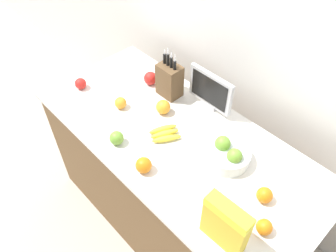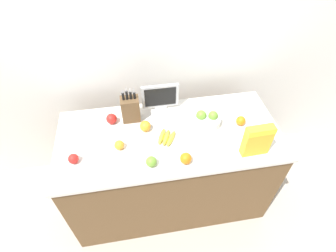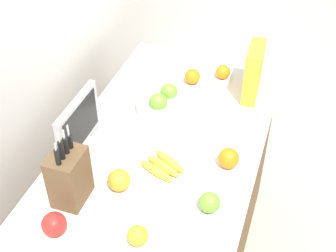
# 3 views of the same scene
# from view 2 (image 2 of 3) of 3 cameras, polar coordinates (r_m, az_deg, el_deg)

# --- Properties ---
(ground_plane) EXTENTS (14.00, 14.00, 0.00)m
(ground_plane) POSITION_cam_2_polar(r_m,az_deg,el_deg) (2.71, 0.26, -14.82)
(ground_plane) COLOR #B2A899
(wall_back) EXTENTS (9.00, 0.06, 2.60)m
(wall_back) POSITION_cam_2_polar(r_m,az_deg,el_deg) (2.20, -2.38, 16.93)
(wall_back) COLOR silver
(wall_back) RESTS_ON ground_plane
(counter) EXTENTS (1.69, 0.77, 0.90)m
(counter) POSITION_cam_2_polar(r_m,az_deg,el_deg) (2.32, 0.30, -9.32)
(counter) COLOR brown
(counter) RESTS_ON ground_plane
(knife_block) EXTENTS (0.14, 0.11, 0.32)m
(knife_block) POSITION_cam_2_polar(r_m,az_deg,el_deg) (2.04, -8.15, 3.71)
(knife_block) COLOR brown
(knife_block) RESTS_ON counter
(small_monitor) EXTENTS (0.29, 0.03, 0.24)m
(small_monitor) POSITION_cam_2_polar(r_m,az_deg,el_deg) (2.10, -1.72, 6.39)
(small_monitor) COLOR #B7B7BC
(small_monitor) RESTS_ON counter
(cereal_box) EXTENTS (0.20, 0.07, 0.25)m
(cereal_box) POSITION_cam_2_polar(r_m,az_deg,el_deg) (1.86, 18.93, -2.75)
(cereal_box) COLOR gold
(cereal_box) RESTS_ON counter
(fruit_bowl) EXTENTS (0.23, 0.23, 0.12)m
(fruit_bowl) POSITION_cam_2_polar(r_m,az_deg,el_deg) (2.05, 8.31, 1.54)
(fruit_bowl) COLOR silver
(fruit_bowl) RESTS_ON counter
(banana_bunch) EXTENTS (0.17, 0.19, 0.03)m
(banana_bunch) POSITION_cam_2_polar(r_m,az_deg,el_deg) (1.93, -0.39, -2.51)
(banana_bunch) COLOR yellow
(banana_bunch) RESTS_ON counter
(apple_rear) EXTENTS (0.08, 0.08, 0.08)m
(apple_rear) POSITION_cam_2_polar(r_m,az_deg,el_deg) (1.77, -3.65, -7.75)
(apple_rear) COLOR #6B9E33
(apple_rear) RESTS_ON counter
(apple_rightmost) EXTENTS (0.08, 0.08, 0.08)m
(apple_rightmost) POSITION_cam_2_polar(r_m,az_deg,el_deg) (2.08, -12.19, 1.56)
(apple_rightmost) COLOR red
(apple_rightmost) RESTS_ON counter
(apple_by_knife_block) EXTENTS (0.07, 0.07, 0.07)m
(apple_by_knife_block) POSITION_cam_2_polar(r_m,az_deg,el_deg) (1.89, -19.90, -6.72)
(apple_by_knife_block) COLOR red
(apple_by_knife_block) RESTS_ON counter
(orange_by_cereal) EXTENTS (0.08, 0.08, 0.08)m
(orange_by_cereal) POSITION_cam_2_polar(r_m,az_deg,el_deg) (1.78, 3.90, -7.05)
(orange_by_cereal) COLOR orange
(orange_by_cereal) RESTS_ON counter
(orange_front_center) EXTENTS (0.07, 0.07, 0.07)m
(orange_front_center) POSITION_cam_2_polar(r_m,az_deg,el_deg) (2.06, 19.05, -1.13)
(orange_front_center) COLOR orange
(orange_front_center) RESTS_ON counter
(orange_mid_right) EXTENTS (0.08, 0.08, 0.08)m
(orange_mid_right) POSITION_cam_2_polar(r_m,az_deg,el_deg) (1.98, -4.97, -0.01)
(orange_mid_right) COLOR orange
(orange_mid_right) RESTS_ON counter
(orange_back_center) EXTENTS (0.07, 0.07, 0.07)m
(orange_back_center) POSITION_cam_2_polar(r_m,az_deg,el_deg) (2.10, 15.57, 1.10)
(orange_back_center) COLOR orange
(orange_back_center) RESTS_ON counter
(orange_near_bowl) EXTENTS (0.07, 0.07, 0.07)m
(orange_near_bowl) POSITION_cam_2_polar(r_m,az_deg,el_deg) (1.89, -10.56, -4.10)
(orange_near_bowl) COLOR orange
(orange_near_bowl) RESTS_ON counter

